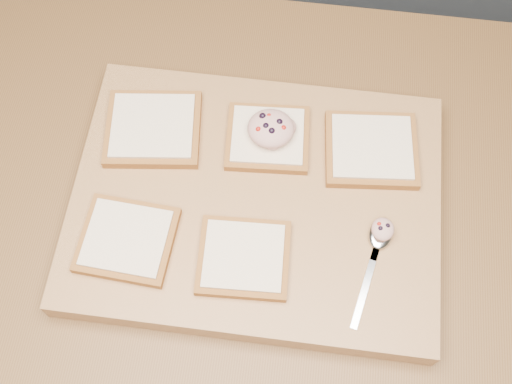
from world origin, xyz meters
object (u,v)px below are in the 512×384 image
Objects in this scene: cutting_board at (256,202)px; tuna_salad_dollop at (271,128)px; bread_far_center at (268,138)px; spoon at (379,241)px.

tuna_salad_dollop is at bearing 84.24° from cutting_board.
bread_far_center is 0.21m from spoon.
cutting_board is 0.17m from spoon.
cutting_board is at bearing -93.33° from bread_far_center.
tuna_salad_dollop is (0.00, 0.00, 0.02)m from bread_far_center.
tuna_salad_dollop is at bearing 139.38° from spoon.
bread_far_center is at bearing 86.67° from cutting_board.
bread_far_center is at bearing 140.37° from spoon.
bread_far_center is 0.77× the size of spoon.
spoon is at bearing -40.62° from tuna_salad_dollop.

